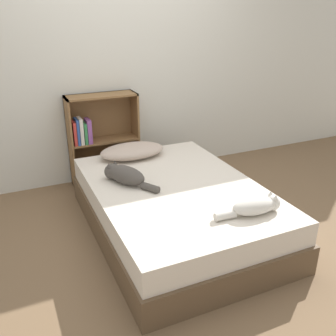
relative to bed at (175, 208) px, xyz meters
The scene contains 7 objects.
ground_plane 0.21m from the bed, ahead, with size 8.00×8.00×0.00m, color brown.
wall_back 1.73m from the bed, 90.00° to the left, with size 8.00×0.06×2.50m.
bed is the anchor object (origin of this frame).
pillow 0.81m from the bed, 98.40° to the left, with size 0.64×0.37×0.13m.
cat_light 0.78m from the bed, 63.21° to the right, with size 0.52×0.19×0.14m.
cat_dark 0.52m from the bed, 148.78° to the left, with size 0.36×0.50×0.16m.
bookshelf 1.32m from the bed, 103.80° to the left, with size 0.73×0.26×0.97m.
Camera 1 is at (-1.21, -2.53, 1.78)m, focal length 40.00 mm.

